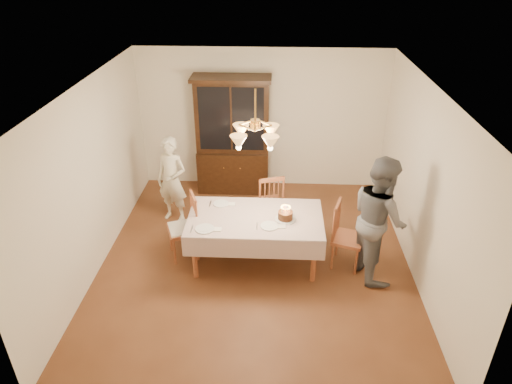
# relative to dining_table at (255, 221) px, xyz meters

# --- Properties ---
(ground) EXTENTS (5.00, 5.00, 0.00)m
(ground) POSITION_rel_dining_table_xyz_m (0.00, 0.00, -0.68)
(ground) COLOR #5A2F19
(ground) RESTS_ON ground
(room_shell) EXTENTS (5.00, 5.00, 5.00)m
(room_shell) POSITION_rel_dining_table_xyz_m (0.00, 0.00, 0.90)
(room_shell) COLOR white
(room_shell) RESTS_ON ground
(dining_table) EXTENTS (1.90, 1.10, 0.76)m
(dining_table) POSITION_rel_dining_table_xyz_m (0.00, 0.00, 0.00)
(dining_table) COLOR brown
(dining_table) RESTS_ON ground
(china_hutch) EXTENTS (1.38, 0.54, 2.16)m
(china_hutch) POSITION_rel_dining_table_xyz_m (-0.52, 2.25, 0.36)
(china_hutch) COLOR black
(china_hutch) RESTS_ON ground
(chair_far_side) EXTENTS (0.55, 0.53, 1.00)m
(chair_far_side) POSITION_rel_dining_table_xyz_m (0.16, 0.91, -0.24)
(chair_far_side) COLOR brown
(chair_far_side) RESTS_ON ground
(chair_left_end) EXTENTS (0.55, 0.56, 1.00)m
(chair_left_end) POSITION_rel_dining_table_xyz_m (-1.07, 0.09, -0.23)
(chair_left_end) COLOR brown
(chair_left_end) RESTS_ON ground
(chair_right_end) EXTENTS (0.53, 0.55, 1.00)m
(chair_right_end) POSITION_rel_dining_table_xyz_m (1.31, -0.02, -0.24)
(chair_right_end) COLOR brown
(chair_right_end) RESTS_ON ground
(elderly_woman) EXTENTS (0.63, 0.51, 1.47)m
(elderly_woman) POSITION_rel_dining_table_xyz_m (-1.42, 1.10, 0.05)
(elderly_woman) COLOR white
(elderly_woman) RESTS_ON ground
(adult_in_grey) EXTENTS (0.86, 1.01, 1.79)m
(adult_in_grey) POSITION_rel_dining_table_xyz_m (1.68, -0.17, 0.21)
(adult_in_grey) COLOR slate
(adult_in_grey) RESTS_ON ground
(birthday_cake) EXTENTS (0.30, 0.30, 0.21)m
(birthday_cake) POSITION_rel_dining_table_xyz_m (0.42, -0.05, 0.13)
(birthday_cake) COLOR white
(birthday_cake) RESTS_ON dining_table
(place_setting_near_left) EXTENTS (0.41, 0.26, 0.02)m
(place_setting_near_left) POSITION_rel_dining_table_xyz_m (-0.65, -0.35, 0.08)
(place_setting_near_left) COLOR white
(place_setting_near_left) RESTS_ON dining_table
(place_setting_near_right) EXTENTS (0.39, 0.25, 0.02)m
(place_setting_near_right) POSITION_rel_dining_table_xyz_m (0.22, -0.24, 0.08)
(place_setting_near_right) COLOR white
(place_setting_near_right) RESTS_ON dining_table
(place_setting_far_left) EXTENTS (0.38, 0.23, 0.02)m
(place_setting_far_left) POSITION_rel_dining_table_xyz_m (-0.51, 0.34, 0.08)
(place_setting_far_left) COLOR white
(place_setting_far_left) RESTS_ON dining_table
(chandelier) EXTENTS (0.62, 0.62, 0.73)m
(chandelier) POSITION_rel_dining_table_xyz_m (-0.00, -0.00, 1.29)
(chandelier) COLOR #BF8C3F
(chandelier) RESTS_ON ground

